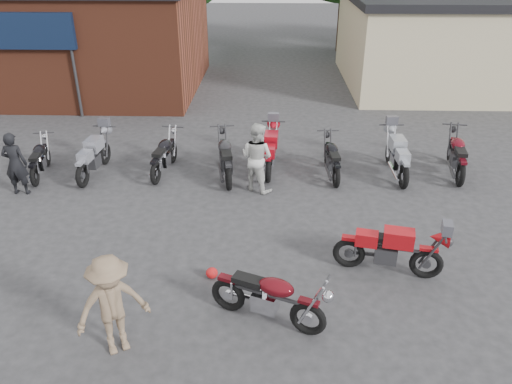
{
  "coord_description": "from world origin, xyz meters",
  "views": [
    {
      "loc": [
        0.16,
        -7.3,
        5.84
      ],
      "look_at": [
        -0.14,
        2.32,
        0.9
      ],
      "focal_mm": 35.0,
      "sensor_mm": 36.0,
      "label": 1
    }
  ],
  "objects_px": {
    "row_bike_5": "(332,157)",
    "sportbike": "(391,247)",
    "row_bike_4": "(271,149)",
    "row_bike_3": "(225,155)",
    "row_bike_6": "(397,154)",
    "helmet": "(212,273)",
    "person_light": "(257,157)",
    "person_tan": "(112,306)",
    "row_bike_1": "(93,154)",
    "vintage_motorcycle": "(269,294)",
    "person_dark": "(15,164)",
    "row_bike_0": "(39,157)",
    "row_bike_7": "(457,153)",
    "row_bike_2": "(164,153)"
  },
  "relations": [
    {
      "from": "person_light",
      "to": "row_bike_6",
      "type": "distance_m",
      "value": 3.9
    },
    {
      "from": "person_tan",
      "to": "row_bike_4",
      "type": "distance_m",
      "value": 7.33
    },
    {
      "from": "row_bike_4",
      "to": "row_bike_5",
      "type": "bearing_deg",
      "value": -97.46
    },
    {
      "from": "row_bike_2",
      "to": "row_bike_5",
      "type": "bearing_deg",
      "value": -83.57
    },
    {
      "from": "sportbike",
      "to": "row_bike_7",
      "type": "height_order",
      "value": "row_bike_7"
    },
    {
      "from": "person_light",
      "to": "row_bike_2",
      "type": "bearing_deg",
      "value": 10.37
    },
    {
      "from": "vintage_motorcycle",
      "to": "sportbike",
      "type": "distance_m",
      "value": 2.73
    },
    {
      "from": "row_bike_0",
      "to": "row_bike_7",
      "type": "bearing_deg",
      "value": -97.53
    },
    {
      "from": "row_bike_5",
      "to": "row_bike_4",
      "type": "bearing_deg",
      "value": 74.82
    },
    {
      "from": "person_tan",
      "to": "row_bike_0",
      "type": "height_order",
      "value": "person_tan"
    },
    {
      "from": "person_tan",
      "to": "row_bike_2",
      "type": "xyz_separation_m",
      "value": [
        -0.54,
        6.66,
        -0.29
      ]
    },
    {
      "from": "row_bike_4",
      "to": "person_dark",
      "type": "bearing_deg",
      "value": 108.48
    },
    {
      "from": "person_dark",
      "to": "row_bike_2",
      "type": "distance_m",
      "value": 3.7
    },
    {
      "from": "vintage_motorcycle",
      "to": "row_bike_5",
      "type": "distance_m",
      "value": 6.13
    },
    {
      "from": "person_light",
      "to": "row_bike_3",
      "type": "bearing_deg",
      "value": -10.43
    },
    {
      "from": "row_bike_3",
      "to": "row_bike_6",
      "type": "height_order",
      "value": "row_bike_6"
    },
    {
      "from": "row_bike_4",
      "to": "helmet",
      "type": "bearing_deg",
      "value": 171.59
    },
    {
      "from": "person_dark",
      "to": "person_tan",
      "type": "distance_m",
      "value": 6.61
    },
    {
      "from": "row_bike_7",
      "to": "person_tan",
      "type": "bearing_deg",
      "value": 141.58
    },
    {
      "from": "person_dark",
      "to": "person_tan",
      "type": "bearing_deg",
      "value": 126.05
    },
    {
      "from": "sportbike",
      "to": "row_bike_4",
      "type": "bearing_deg",
      "value": 128.33
    },
    {
      "from": "row_bike_1",
      "to": "row_bike_2",
      "type": "bearing_deg",
      "value": -79.22
    },
    {
      "from": "person_dark",
      "to": "row_bike_6",
      "type": "relative_size",
      "value": 0.76
    },
    {
      "from": "person_dark",
      "to": "row_bike_5",
      "type": "relative_size",
      "value": 0.85
    },
    {
      "from": "row_bike_0",
      "to": "person_light",
      "type": "bearing_deg",
      "value": -106.5
    },
    {
      "from": "person_dark",
      "to": "row_bike_5",
      "type": "height_order",
      "value": "person_dark"
    },
    {
      "from": "helmet",
      "to": "row_bike_0",
      "type": "height_order",
      "value": "row_bike_0"
    },
    {
      "from": "sportbike",
      "to": "person_dark",
      "type": "bearing_deg",
      "value": 172.74
    },
    {
      "from": "vintage_motorcycle",
      "to": "sportbike",
      "type": "bearing_deg",
      "value": 55.19
    },
    {
      "from": "row_bike_4",
      "to": "row_bike_5",
      "type": "height_order",
      "value": "row_bike_4"
    },
    {
      "from": "row_bike_4",
      "to": "row_bike_3",
      "type": "bearing_deg",
      "value": 115.18
    },
    {
      "from": "row_bike_4",
      "to": "row_bike_6",
      "type": "relative_size",
      "value": 0.99
    },
    {
      "from": "vintage_motorcycle",
      "to": "sportbike",
      "type": "xyz_separation_m",
      "value": [
        2.3,
        1.47,
        -0.0
      ]
    },
    {
      "from": "row_bike_3",
      "to": "row_bike_6",
      "type": "xyz_separation_m",
      "value": [
        4.63,
        0.22,
        0.0
      ]
    },
    {
      "from": "person_light",
      "to": "person_dark",
      "type": "bearing_deg",
      "value": 35.07
    },
    {
      "from": "vintage_motorcycle",
      "to": "row_bike_7",
      "type": "xyz_separation_m",
      "value": [
        5.06,
        6.13,
        0.03
      ]
    },
    {
      "from": "row_bike_1",
      "to": "row_bike_4",
      "type": "distance_m",
      "value": 4.82
    },
    {
      "from": "row_bike_1",
      "to": "row_bike_5",
      "type": "relative_size",
      "value": 1.08
    },
    {
      "from": "row_bike_5",
      "to": "sportbike",
      "type": "bearing_deg",
      "value": -175.56
    },
    {
      "from": "vintage_motorcycle",
      "to": "person_dark",
      "type": "xyz_separation_m",
      "value": [
        -6.34,
        4.59,
        0.24
      ]
    },
    {
      "from": "vintage_motorcycle",
      "to": "row_bike_5",
      "type": "xyz_separation_m",
      "value": [
        1.65,
        5.91,
        -0.03
      ]
    },
    {
      "from": "helmet",
      "to": "row_bike_7",
      "type": "bearing_deg",
      "value": 38.7
    },
    {
      "from": "person_tan",
      "to": "helmet",
      "type": "bearing_deg",
      "value": 25.7
    },
    {
      "from": "helmet",
      "to": "person_dark",
      "type": "relative_size",
      "value": 0.14
    },
    {
      "from": "vintage_motorcycle",
      "to": "row_bike_3",
      "type": "height_order",
      "value": "row_bike_3"
    },
    {
      "from": "row_bike_2",
      "to": "person_light",
      "type": "bearing_deg",
      "value": -103.63
    },
    {
      "from": "helmet",
      "to": "sportbike",
      "type": "bearing_deg",
      "value": 4.63
    },
    {
      "from": "row_bike_4",
      "to": "row_bike_6",
      "type": "distance_m",
      "value": 3.42
    },
    {
      "from": "person_light",
      "to": "row_bike_3",
      "type": "xyz_separation_m",
      "value": [
        -0.87,
        0.77,
        -0.28
      ]
    },
    {
      "from": "helmet",
      "to": "person_light",
      "type": "relative_size",
      "value": 0.13
    }
  ]
}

